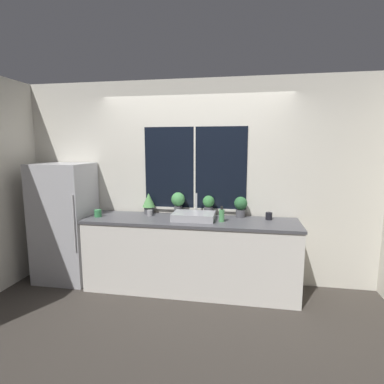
{
  "coord_description": "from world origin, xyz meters",
  "views": [
    {
      "loc": [
        0.65,
        -3.29,
        1.83
      ],
      "look_at": [
        0.02,
        0.31,
        1.27
      ],
      "focal_mm": 28.0,
      "sensor_mm": 36.0,
      "label": 1
    }
  ],
  "objects_px": {
    "mug_black": "(269,216)",
    "potted_plant_center_left": "(178,201)",
    "refrigerator": "(65,222)",
    "mug_grey": "(150,213)",
    "sink": "(194,216)",
    "potted_plant_far_left": "(149,202)",
    "potted_plant_center_right": "(209,205)",
    "soap_bottle": "(222,215)",
    "mug_green": "(98,213)",
    "potted_plant_far_right": "(241,206)"
  },
  "relations": [
    {
      "from": "potted_plant_far_right",
      "to": "potted_plant_center_left",
      "type": "bearing_deg",
      "value": 180.0
    },
    {
      "from": "soap_bottle",
      "to": "potted_plant_center_left",
      "type": "bearing_deg",
      "value": 155.18
    },
    {
      "from": "sink",
      "to": "potted_plant_far_right",
      "type": "bearing_deg",
      "value": 22.81
    },
    {
      "from": "refrigerator",
      "to": "sink",
      "type": "xyz_separation_m",
      "value": [
        1.8,
        -0.03,
        0.17
      ]
    },
    {
      "from": "refrigerator",
      "to": "mug_grey",
      "type": "relative_size",
      "value": 21.0
    },
    {
      "from": "potted_plant_far_left",
      "to": "potted_plant_center_right",
      "type": "xyz_separation_m",
      "value": [
        0.82,
        0.0,
        -0.01
      ]
    },
    {
      "from": "potted_plant_center_right",
      "to": "soap_bottle",
      "type": "xyz_separation_m",
      "value": [
        0.19,
        -0.28,
        -0.07
      ]
    },
    {
      "from": "potted_plant_center_right",
      "to": "mug_black",
      "type": "relative_size",
      "value": 2.95
    },
    {
      "from": "refrigerator",
      "to": "sink",
      "type": "height_order",
      "value": "refrigerator"
    },
    {
      "from": "sink",
      "to": "potted_plant_center_right",
      "type": "xyz_separation_m",
      "value": [
        0.16,
        0.24,
        0.11
      ]
    },
    {
      "from": "potted_plant_far_left",
      "to": "potted_plant_far_right",
      "type": "height_order",
      "value": "potted_plant_far_left"
    },
    {
      "from": "mug_green",
      "to": "mug_black",
      "type": "relative_size",
      "value": 1.0
    },
    {
      "from": "sink",
      "to": "mug_grey",
      "type": "height_order",
      "value": "sink"
    },
    {
      "from": "soap_bottle",
      "to": "mug_green",
      "type": "distance_m",
      "value": 1.61
    },
    {
      "from": "sink",
      "to": "potted_plant_center_left",
      "type": "xyz_separation_m",
      "value": [
        -0.25,
        0.24,
        0.14
      ]
    },
    {
      "from": "soap_bottle",
      "to": "mug_black",
      "type": "bearing_deg",
      "value": 19.34
    },
    {
      "from": "refrigerator",
      "to": "potted_plant_center_right",
      "type": "relative_size",
      "value": 5.93
    },
    {
      "from": "potted_plant_far_left",
      "to": "soap_bottle",
      "type": "height_order",
      "value": "potted_plant_far_left"
    },
    {
      "from": "potted_plant_far_right",
      "to": "mug_green",
      "type": "xyz_separation_m",
      "value": [
        -1.83,
        -0.3,
        -0.11
      ]
    },
    {
      "from": "potted_plant_center_right",
      "to": "potted_plant_far_left",
      "type": "bearing_deg",
      "value": 180.0
    },
    {
      "from": "refrigerator",
      "to": "potted_plant_far_right",
      "type": "xyz_separation_m",
      "value": [
        2.37,
        0.21,
        0.27
      ]
    },
    {
      "from": "potted_plant_far_left",
      "to": "potted_plant_center_left",
      "type": "relative_size",
      "value": 0.94
    },
    {
      "from": "sink",
      "to": "potted_plant_center_left",
      "type": "distance_m",
      "value": 0.38
    },
    {
      "from": "potted_plant_far_left",
      "to": "mug_green",
      "type": "bearing_deg",
      "value": -153.3
    },
    {
      "from": "potted_plant_far_left",
      "to": "potted_plant_center_left",
      "type": "distance_m",
      "value": 0.41
    },
    {
      "from": "potted_plant_center_left",
      "to": "mug_grey",
      "type": "relative_size",
      "value": 3.95
    },
    {
      "from": "potted_plant_center_left",
      "to": "sink",
      "type": "bearing_deg",
      "value": -43.56
    },
    {
      "from": "refrigerator",
      "to": "mug_grey",
      "type": "height_order",
      "value": "refrigerator"
    },
    {
      "from": "refrigerator",
      "to": "soap_bottle",
      "type": "relative_size",
      "value": 8.42
    },
    {
      "from": "potted_plant_center_left",
      "to": "potted_plant_center_right",
      "type": "height_order",
      "value": "potted_plant_center_left"
    },
    {
      "from": "mug_grey",
      "to": "mug_black",
      "type": "xyz_separation_m",
      "value": [
        1.53,
        0.05,
        0.01
      ]
    },
    {
      "from": "potted_plant_center_right",
      "to": "mug_black",
      "type": "bearing_deg",
      "value": -5.73
    },
    {
      "from": "refrigerator",
      "to": "potted_plant_far_right",
      "type": "height_order",
      "value": "refrigerator"
    },
    {
      "from": "mug_grey",
      "to": "refrigerator",
      "type": "bearing_deg",
      "value": -176.01
    },
    {
      "from": "mug_green",
      "to": "potted_plant_far_right",
      "type": "bearing_deg",
      "value": 9.28
    },
    {
      "from": "refrigerator",
      "to": "potted_plant_center_left",
      "type": "relative_size",
      "value": 5.32
    },
    {
      "from": "mug_black",
      "to": "potted_plant_center_left",
      "type": "bearing_deg",
      "value": 176.25
    },
    {
      "from": "refrigerator",
      "to": "mug_black",
      "type": "relative_size",
      "value": 17.5
    },
    {
      "from": "soap_bottle",
      "to": "mug_grey",
      "type": "bearing_deg",
      "value": 171.02
    },
    {
      "from": "sink",
      "to": "potted_plant_far_left",
      "type": "relative_size",
      "value": 1.83
    },
    {
      "from": "sink",
      "to": "potted_plant_far_left",
      "type": "xyz_separation_m",
      "value": [
        -0.66,
        0.24,
        0.11
      ]
    },
    {
      "from": "refrigerator",
      "to": "mug_black",
      "type": "xyz_separation_m",
      "value": [
        2.72,
        0.13,
        0.17
      ]
    },
    {
      "from": "potted_plant_far_right",
      "to": "potted_plant_far_left",
      "type": "bearing_deg",
      "value": 180.0
    },
    {
      "from": "potted_plant_far_right",
      "to": "mug_grey",
      "type": "bearing_deg",
      "value": -173.83
    },
    {
      "from": "potted_plant_far_left",
      "to": "mug_grey",
      "type": "relative_size",
      "value": 3.69
    },
    {
      "from": "potted_plant_far_left",
      "to": "soap_bottle",
      "type": "distance_m",
      "value": 1.05
    },
    {
      "from": "refrigerator",
      "to": "potted_plant_far_right",
      "type": "distance_m",
      "value": 2.39
    },
    {
      "from": "potted_plant_far_left",
      "to": "sink",
      "type": "bearing_deg",
      "value": -19.96
    },
    {
      "from": "sink",
      "to": "mug_grey",
      "type": "bearing_deg",
      "value": 169.45
    },
    {
      "from": "potted_plant_center_left",
      "to": "potted_plant_far_right",
      "type": "bearing_deg",
      "value": 0.0
    }
  ]
}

